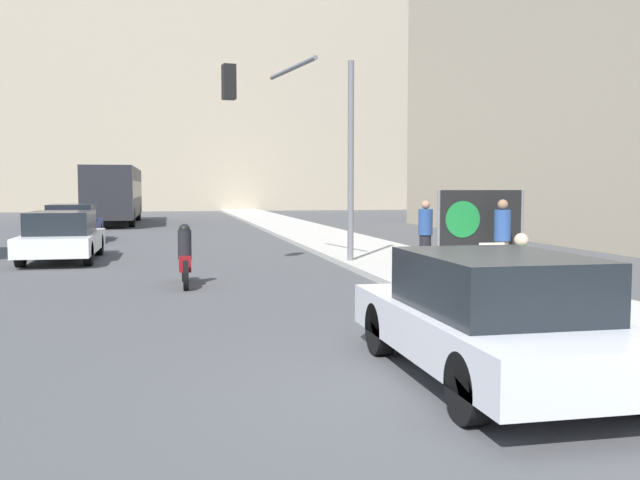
# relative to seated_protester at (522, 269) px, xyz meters

# --- Properties ---
(ground_plane) EXTENTS (160.00, 160.00, 0.00)m
(ground_plane) POSITION_rel_seated_protester_xyz_m (-2.42, -3.41, -0.79)
(ground_plane) COLOR #4F4F51
(sidewalk_curb) EXTENTS (3.35, 90.00, 0.14)m
(sidewalk_curb) POSITION_rel_seated_protester_xyz_m (0.71, 11.59, -0.71)
(sidewalk_curb) COLOR beige
(sidewalk_curb) RESTS_ON ground_plane
(building_backdrop_far) EXTENTS (52.00, 12.00, 22.52)m
(building_backdrop_far) POSITION_rel_seated_protester_xyz_m (-4.42, 58.89, 10.48)
(building_backdrop_far) COLOR tan
(building_backdrop_far) RESTS_ON ground_plane
(seated_protester) EXTENTS (0.94, 0.77, 1.20)m
(seated_protester) POSITION_rel_seated_protester_xyz_m (0.00, 0.00, 0.00)
(seated_protester) COLOR #474C56
(seated_protester) RESTS_ON sidewalk_curb
(jogger_on_sidewalk) EXTENTS (0.34, 0.34, 1.66)m
(jogger_on_sidewalk) POSITION_rel_seated_protester_xyz_m (1.38, 3.48, 0.20)
(jogger_on_sidewalk) COLOR #756651
(jogger_on_sidewalk) RESTS_ON sidewalk_curb
(pedestrian_behind) EXTENTS (0.34, 0.34, 1.60)m
(pedestrian_behind) POSITION_rel_seated_protester_xyz_m (0.67, 6.04, 0.16)
(pedestrian_behind) COLOR black
(pedestrian_behind) RESTS_ON sidewalk_curb
(protest_banner) EXTENTS (1.95, 0.06, 1.85)m
(protest_banner) POSITION_rel_seated_protester_xyz_m (1.11, 3.97, 0.34)
(protest_banner) COLOR slate
(protest_banner) RESTS_ON sidewalk_curb
(traffic_light_pole) EXTENTS (3.44, 3.21, 5.17)m
(traffic_light_pole) POSITION_rel_seated_protester_xyz_m (-1.95, 7.79, 2.90)
(traffic_light_pole) COLOR slate
(traffic_light_pole) RESTS_ON sidewalk_curb
(parked_car_curbside) EXTENTS (1.82, 4.26, 1.36)m
(parked_car_curbside) POSITION_rel_seated_protester_xyz_m (-2.01, -3.15, -0.10)
(parked_car_curbside) COLOR silver
(parked_car_curbside) RESTS_ON ground_plane
(car_on_road_nearest) EXTENTS (1.90, 4.78, 1.39)m
(car_on_road_nearest) POSITION_rel_seated_protester_xyz_m (-8.26, 10.82, -0.08)
(car_on_road_nearest) COLOR white
(car_on_road_nearest) RESTS_ON ground_plane
(car_on_road_midblock) EXTENTS (1.85, 4.17, 1.42)m
(car_on_road_midblock) POSITION_rel_seated_protester_xyz_m (-8.90, 18.13, -0.07)
(car_on_road_midblock) COLOR navy
(car_on_road_midblock) RESTS_ON ground_plane
(city_bus_on_road) EXTENTS (2.52, 12.32, 3.15)m
(city_bus_on_road) POSITION_rel_seated_protester_xyz_m (-8.33, 31.87, 1.03)
(city_bus_on_road) COLOR #232328
(city_bus_on_road) RESTS_ON ground_plane
(motorcycle_on_road) EXTENTS (0.28, 2.03, 1.30)m
(motorcycle_on_road) POSITION_rel_seated_protester_xyz_m (-5.02, 5.00, -0.23)
(motorcycle_on_road) COLOR maroon
(motorcycle_on_road) RESTS_ON ground_plane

